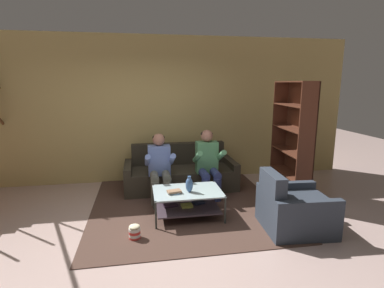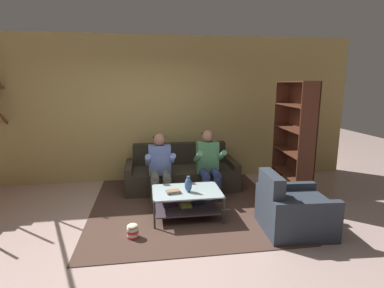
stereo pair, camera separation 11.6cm
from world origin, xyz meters
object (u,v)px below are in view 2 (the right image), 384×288
Objects in this scene: person_seated_left at (160,164)px; person_seated_right at (209,161)px; book_stack at (173,192)px; armchair at (293,211)px; coffee_table at (186,199)px; popcorn_tub at (133,231)px; couch at (181,174)px; bookshelf at (294,147)px; vase at (188,185)px.

person_seated_right reaches higher than person_seated_left.
armchair reaches higher than book_stack.
person_seated_left is 0.92m from coffee_table.
coffee_table is 5.17× the size of popcorn_tub.
couch is at bearing 50.24° from person_seated_left.
couch is 0.75m from person_seated_right.
bookshelf is at bearing -19.56° from couch.
person_seated_right is 6.01× the size of popcorn_tub.
vase reaches higher than book_stack.
coffee_table is at bearing 35.03° from popcorn_tub.
popcorn_tub is (-1.27, -1.32, -0.54)m from person_seated_right.
person_seated_left reaches higher than book_stack.
bookshelf is at bearing 64.10° from armchair.
vase is 1.03m from popcorn_tub.
person_seated_right reaches higher than vase.
person_seated_right is at bearing 60.62° from vase.
person_seated_left is at bearing -179.76° from person_seated_right.
vase is 2.10m from bookshelf.
person_seated_right is at bearing 57.58° from coffee_table.
couch is 2.27× the size of armchair.
vase is at bearing -70.43° from coffee_table.
person_seated_left is 2.36m from bookshelf.
person_seated_right reaches higher than armchair.
person_seated_left reaches higher than coffee_table.
couch is 1.04× the size of bookshelf.
person_seated_right is 1.72m from armchair.
couch is at bearing 160.44° from bookshelf.
bookshelf is (2.19, 0.69, 0.45)m from book_stack.
person_seated_left is (-0.42, -0.51, 0.34)m from couch.
couch reaches higher than popcorn_tub.
person_seated_left is at bearing 114.37° from coffee_table.
book_stack is 0.11× the size of bookshelf.
person_seated_right is 5.46× the size of book_stack.
book_stack is (-0.70, -0.87, -0.20)m from person_seated_right.
book_stack is (0.15, -0.86, -0.18)m from person_seated_left.
popcorn_tub is (-2.76, -1.15, -0.79)m from bookshelf.
couch is 2.33m from armchair.
book_stack is at bearing -80.26° from person_seated_left.
couch is at bearing 78.62° from book_stack.
popcorn_tub is at bearing -114.85° from couch.
couch is at bearing 87.87° from vase.
book_stack is (-0.28, -1.37, 0.16)m from couch.
bookshelf is 1.52m from armchair.
popcorn_tub is (-0.42, -1.32, -0.52)m from person_seated_left.
coffee_table is 1.10× the size of armchair.
popcorn_tub is at bearing -157.34° from bookshelf.
couch is 10.68× the size of popcorn_tub.
couch is 1.29m from coffee_table.
coffee_table is 2.16m from bookshelf.
vase is 0.26× the size of armchair.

